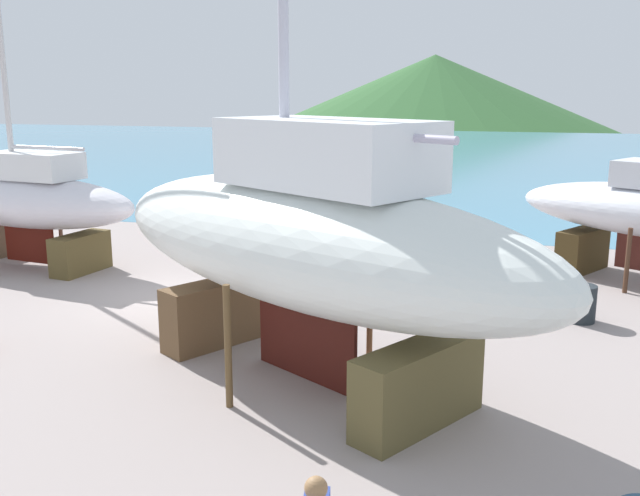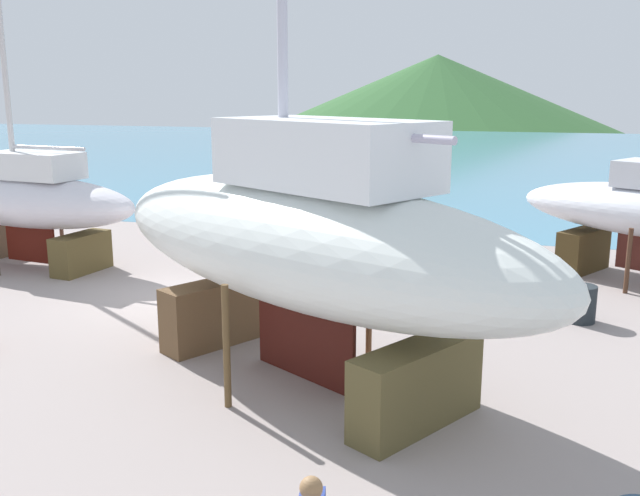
{
  "view_description": "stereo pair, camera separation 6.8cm",
  "coord_description": "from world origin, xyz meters",
  "px_view_note": "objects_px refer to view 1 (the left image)",
  "views": [
    {
      "loc": [
        8.35,
        -15.48,
        5.15
      ],
      "look_at": [
        3.69,
        0.88,
        1.32
      ],
      "focal_mm": 39.62,
      "sensor_mm": 36.0,
      "label": 1
    },
    {
      "loc": [
        8.41,
        -15.46,
        5.15
      ],
      "look_at": [
        3.69,
        0.88,
        1.32
      ],
      "focal_mm": 39.62,
      "sensor_mm": 36.0,
      "label": 2
    }
  ],
  "objects_px": {
    "sailboat_far_slipway": "(307,237)",
    "barrel_tipped_left": "(581,303)",
    "sailboat_mid_port": "(27,201)",
    "barrel_blue_faded": "(450,285)",
    "barrel_tar_black": "(403,273)"
  },
  "relations": [
    {
      "from": "sailboat_far_slipway",
      "to": "barrel_tipped_left",
      "type": "xyz_separation_m",
      "value": [
        5.01,
        4.83,
        -2.21
      ]
    },
    {
      "from": "sailboat_mid_port",
      "to": "barrel_blue_faded",
      "type": "distance_m",
      "value": 12.48
    },
    {
      "from": "barrel_tipped_left",
      "to": "barrel_tar_black",
      "type": "distance_m",
      "value": 4.94
    },
    {
      "from": "barrel_blue_faded",
      "to": "barrel_tipped_left",
      "type": "bearing_deg",
      "value": -11.29
    },
    {
      "from": "barrel_blue_faded",
      "to": "barrel_tar_black",
      "type": "xyz_separation_m",
      "value": [
        -1.44,
        1.6,
        -0.21
      ]
    },
    {
      "from": "sailboat_mid_port",
      "to": "barrel_tar_black",
      "type": "bearing_deg",
      "value": -166.11
    },
    {
      "from": "barrel_blue_faded",
      "to": "sailboat_mid_port",
      "type": "bearing_deg",
      "value": 178.23
    },
    {
      "from": "sailboat_mid_port",
      "to": "barrel_tipped_left",
      "type": "relative_size",
      "value": 15.93
    },
    {
      "from": "sailboat_far_slipway",
      "to": "sailboat_mid_port",
      "type": "relative_size",
      "value": 1.39
    },
    {
      "from": "sailboat_far_slipway",
      "to": "sailboat_mid_port",
      "type": "xyz_separation_m",
      "value": [
        -10.36,
        5.81,
        -0.67
      ]
    },
    {
      "from": "sailboat_mid_port",
      "to": "barrel_tipped_left",
      "type": "bearing_deg",
      "value": -176.11
    },
    {
      "from": "sailboat_mid_port",
      "to": "barrel_tar_black",
      "type": "height_order",
      "value": "sailboat_mid_port"
    },
    {
      "from": "sailboat_mid_port",
      "to": "barrel_blue_faded",
      "type": "relative_size",
      "value": 14.25
    },
    {
      "from": "sailboat_far_slipway",
      "to": "barrel_tipped_left",
      "type": "relative_size",
      "value": 22.13
    },
    {
      "from": "sailboat_mid_port",
      "to": "barrel_blue_faded",
      "type": "xyz_separation_m",
      "value": [
        12.38,
        -0.38,
        -1.5
      ]
    }
  ]
}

